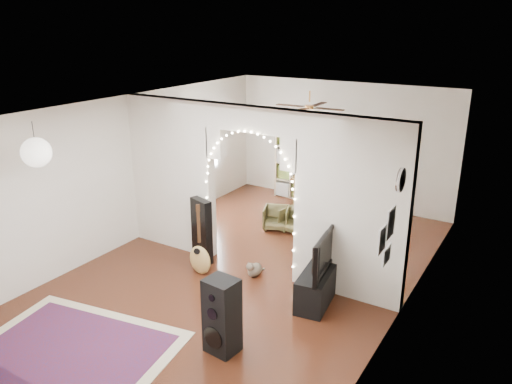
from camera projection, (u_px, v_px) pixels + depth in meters
The scene contains 25 objects.
floor at pixel (253, 267), 8.37m from camera, with size 7.50×7.50×0.00m, color black.
ceiling at pixel (252, 106), 7.49m from camera, with size 5.00×7.50×0.02m, color white.
wall_back at pixel (342, 144), 10.96m from camera, with size 5.00×0.02×2.70m, color silver.
wall_front at pixel (52, 296), 4.90m from camera, with size 5.00×0.02×2.70m, color silver.
wall_left at pixel (137, 168), 9.16m from camera, with size 0.02×7.50×2.70m, color silver.
wall_right at pixel (410, 222), 6.70m from camera, with size 0.02×7.50×2.70m, color silver.
divider_wall at pixel (252, 186), 7.91m from camera, with size 5.00×0.20×2.70m.
fairy_lights at pixel (248, 181), 7.76m from camera, with size 1.64×0.04×1.60m, color #FFEABF, non-canonical shape.
window at pixel (198, 141), 10.55m from camera, with size 0.04×1.20×1.40m, color white.
wall_clock at pixel (401, 180), 5.98m from camera, with size 0.31×0.31×0.03m, color white.
picture_frames at pixel (387, 237), 5.85m from camera, with size 0.02×0.50×0.70m, color white, non-canonical shape.
paper_lantern at pixel (36, 152), 6.64m from camera, with size 0.40×0.40×0.40m, color white.
ceiling_fan at pixel (309, 107), 9.20m from camera, with size 1.10×1.10×0.30m, color #BF813F, non-canonical shape.
area_rug at pixel (71, 351), 6.22m from camera, with size 2.49×1.86×0.02m, color maroon.
guitar_case at pixel (202, 231), 8.41m from camera, with size 0.43×0.14×1.12m, color black.
acoustic_guitar at pixel (200, 249), 8.00m from camera, with size 0.43×0.27×1.02m.
tabby_cat at pixel (254, 269), 8.02m from camera, with size 0.22×0.46×0.30m.
floor_speaker at pixel (222, 316), 6.09m from camera, with size 0.42×0.38×0.99m.
media_console at pixel (317, 286), 7.26m from camera, with size 0.40×1.00×0.50m, color black.
tv at pixel (319, 251), 7.07m from camera, with size 1.07×0.14×0.62m, color black.
bookcase at pixel (310, 165), 11.24m from camera, with size 1.61×0.41×1.65m, color beige.
dining_table at pixel (322, 179), 10.72m from camera, with size 1.33×1.01×0.76m.
flower_vase at pixel (323, 172), 10.66m from camera, with size 0.18×0.18×0.19m, color silver.
dining_chair_left at pixel (276, 218), 9.85m from camera, with size 0.48×0.49×0.45m, color brown.
dining_chair_right at pixel (295, 220), 9.73m from camera, with size 0.48×0.49×0.45m, color brown.
Camera 1 is at (3.96, -6.38, 3.91)m, focal length 35.00 mm.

